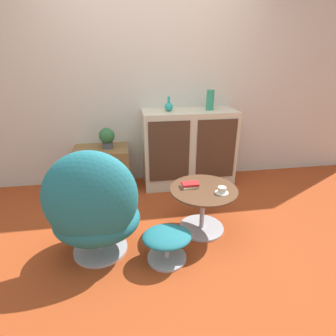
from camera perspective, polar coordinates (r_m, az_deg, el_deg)
name	(u,v)px	position (r m, az deg, el deg)	size (l,w,h in m)	color
ground_plane	(166,241)	(2.53, -0.41, -15.51)	(12.00, 12.00, 0.00)	#9E3D19
wall_back	(148,81)	(3.40, -4.30, 18.43)	(6.40, 0.06, 2.60)	beige
sideboard	(188,148)	(3.39, 4.48, 4.28)	(1.15, 0.47, 0.97)	beige
tv_console	(103,169)	(3.40, -13.99, -0.15)	(0.66, 0.46, 0.54)	brown
egg_chair	(94,210)	(2.19, -15.82, -8.74)	(0.77, 0.71, 0.98)	#B7B7BC
ottoman	(167,240)	(2.23, -0.25, -15.40)	(0.41, 0.35, 0.27)	#B7B7BC
coffee_table	(203,204)	(2.54, 7.58, -7.69)	(0.63, 0.63, 0.45)	#B7B7BC
vase_leftmost	(169,106)	(3.20, 0.16, 13.25)	(0.10, 0.10, 0.17)	teal
vase_inner_left	(210,100)	(3.31, 9.15, 14.41)	(0.09, 0.09, 0.24)	#2D8E6B
potted_plant	(107,137)	(3.26, -13.14, 6.56)	(0.19, 0.19, 0.25)	#4C4C51
teacup	(222,191)	(2.40, 11.66, -4.83)	(0.12, 0.12, 0.06)	silver
book_stack	(190,185)	(2.47, 4.84, -3.70)	(0.17, 0.11, 0.04)	beige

